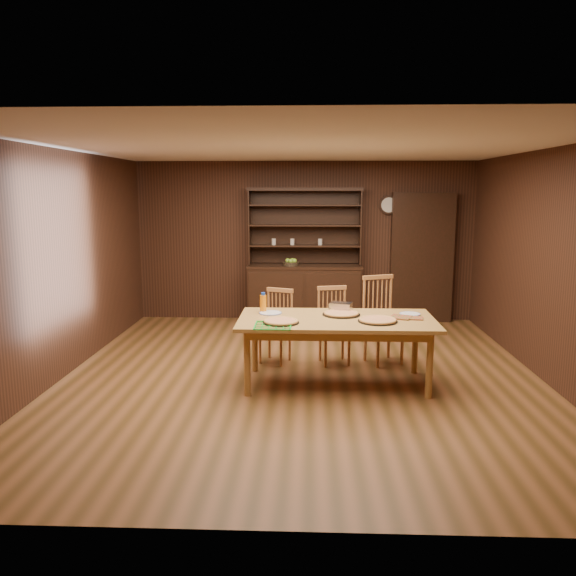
{
  "coord_description": "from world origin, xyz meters",
  "views": [
    {
      "loc": [
        0.09,
        -6.24,
        2.14
      ],
      "look_at": [
        -0.17,
        0.4,
        0.97
      ],
      "focal_mm": 35.0,
      "sensor_mm": 36.0,
      "label": 1
    }
  ],
  "objects_px": {
    "china_hutch": "(304,286)",
    "chair_right": "(381,316)",
    "chair_center": "(333,323)",
    "dining_table": "(336,324)",
    "juice_bottle": "(263,303)",
    "chair_left": "(277,323)"
  },
  "relations": [
    {
      "from": "dining_table",
      "to": "juice_bottle",
      "type": "distance_m",
      "value": 0.89
    },
    {
      "from": "dining_table",
      "to": "juice_bottle",
      "type": "xyz_separation_m",
      "value": [
        -0.83,
        0.28,
        0.17
      ]
    },
    {
      "from": "juice_bottle",
      "to": "dining_table",
      "type": "bearing_deg",
      "value": -18.78
    },
    {
      "from": "china_hutch",
      "to": "chair_left",
      "type": "xyz_separation_m",
      "value": [
        -0.32,
        -2.14,
        -0.11
      ]
    },
    {
      "from": "dining_table",
      "to": "chair_center",
      "type": "xyz_separation_m",
      "value": [
        -0.0,
        0.82,
        -0.18
      ]
    },
    {
      "from": "chair_right",
      "to": "juice_bottle",
      "type": "relative_size",
      "value": 4.74
    },
    {
      "from": "chair_center",
      "to": "chair_right",
      "type": "bearing_deg",
      "value": -7.35
    },
    {
      "from": "china_hutch",
      "to": "chair_right",
      "type": "relative_size",
      "value": 2.0
    },
    {
      "from": "dining_table",
      "to": "chair_center",
      "type": "distance_m",
      "value": 0.84
    },
    {
      "from": "chair_center",
      "to": "dining_table",
      "type": "bearing_deg",
      "value": -102.71
    },
    {
      "from": "dining_table",
      "to": "chair_right",
      "type": "relative_size",
      "value": 1.98
    },
    {
      "from": "china_hutch",
      "to": "chair_right",
      "type": "distance_m",
      "value": 2.32
    },
    {
      "from": "dining_table",
      "to": "chair_right",
      "type": "xyz_separation_m",
      "value": [
        0.6,
        0.88,
        -0.1
      ]
    },
    {
      "from": "chair_right",
      "to": "juice_bottle",
      "type": "height_order",
      "value": "chair_right"
    },
    {
      "from": "china_hutch",
      "to": "juice_bottle",
      "type": "bearing_deg",
      "value": -99.37
    },
    {
      "from": "chair_left",
      "to": "chair_center",
      "type": "distance_m",
      "value": 0.7
    },
    {
      "from": "chair_center",
      "to": "juice_bottle",
      "type": "height_order",
      "value": "juice_bottle"
    },
    {
      "from": "china_hutch",
      "to": "chair_left",
      "type": "distance_m",
      "value": 2.16
    },
    {
      "from": "chair_left",
      "to": "dining_table",
      "type": "bearing_deg",
      "value": -28.47
    },
    {
      "from": "dining_table",
      "to": "juice_bottle",
      "type": "height_order",
      "value": "juice_bottle"
    },
    {
      "from": "chair_left",
      "to": "juice_bottle",
      "type": "relative_size",
      "value": 4.02
    },
    {
      "from": "dining_table",
      "to": "chair_left",
      "type": "distance_m",
      "value": 1.11
    }
  ]
}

